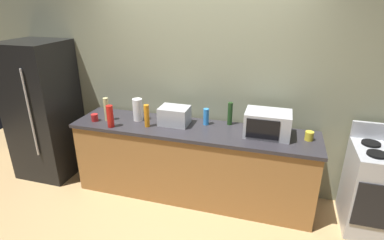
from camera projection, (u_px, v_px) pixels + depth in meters
ground_plane at (182, 214)px, 3.49m from camera, size 8.00×8.00×0.00m
back_wall at (202, 81)px, 3.70m from camera, size 6.40×0.10×2.70m
counter_run at (192, 162)px, 3.67m from camera, size 2.84×0.64×0.90m
refrigerator at (44, 110)px, 4.05m from camera, size 0.72×0.73×1.80m
stove_range at (378, 189)px, 3.14m from camera, size 0.60×0.61×1.08m
microwave at (268, 124)px, 3.28m from camera, size 0.48×0.35×0.27m
toaster_oven at (174, 116)px, 3.58m from camera, size 0.34×0.26×0.21m
paper_towel_roll at (138, 110)px, 3.68m from camera, size 0.12×0.12×0.27m
bottle_hot_sauce at (110, 116)px, 3.49m from camera, size 0.08×0.08×0.26m
bottle_spray_cleaner at (206, 117)px, 3.57m from camera, size 0.07×0.07×0.20m
bottle_dish_soap at (147, 116)px, 3.50m from camera, size 0.06×0.06×0.26m
bottle_vinegar at (107, 109)px, 3.67m from camera, size 0.06×0.06×0.28m
bottle_wine at (230, 114)px, 3.56m from camera, size 0.06×0.06×0.27m
mug_red at (95, 118)px, 3.69m from camera, size 0.08×0.08×0.09m
mug_yellow at (309, 136)px, 3.20m from camera, size 0.09×0.09×0.10m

